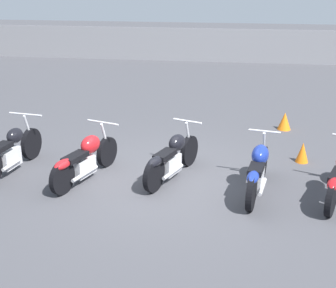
# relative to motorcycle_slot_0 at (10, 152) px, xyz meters

# --- Properties ---
(ground_plane) EXTENTS (60.00, 60.00, 0.00)m
(ground_plane) POSITION_rel_motorcycle_slot_0_xyz_m (3.11, 0.03, -0.43)
(ground_plane) COLOR #424247
(fence_back) EXTENTS (40.00, 0.04, 1.45)m
(fence_back) POSITION_rel_motorcycle_slot_0_xyz_m (3.11, 12.83, 0.29)
(fence_back) COLOR gray
(fence_back) RESTS_ON ground_plane
(motorcycle_slot_0) EXTENTS (0.75, 2.08, 1.03)m
(motorcycle_slot_0) POSITION_rel_motorcycle_slot_0_xyz_m (0.00, 0.00, 0.00)
(motorcycle_slot_0) COLOR black
(motorcycle_slot_0) RESTS_ON ground_plane
(motorcycle_slot_1) EXTENTS (0.90, 2.00, 0.98)m
(motorcycle_slot_1) POSITION_rel_motorcycle_slot_0_xyz_m (1.57, -0.13, -0.00)
(motorcycle_slot_1) COLOR black
(motorcycle_slot_1) RESTS_ON ground_plane
(motorcycle_slot_2) EXTENTS (0.92, 1.95, 1.00)m
(motorcycle_slot_2) POSITION_rel_motorcycle_slot_0_xyz_m (3.20, 0.17, -0.01)
(motorcycle_slot_2) COLOR black
(motorcycle_slot_2) RESTS_ON ground_plane
(motorcycle_slot_3) EXTENTS (0.64, 1.99, 1.00)m
(motorcycle_slot_3) POSITION_rel_motorcycle_slot_0_xyz_m (4.81, -0.25, 0.02)
(motorcycle_slot_3) COLOR black
(motorcycle_slot_3) RESTS_ON ground_plane
(traffic_cone_near) EXTENTS (0.27, 0.27, 0.43)m
(traffic_cone_near) POSITION_rel_motorcycle_slot_0_xyz_m (5.79, 1.39, -0.22)
(traffic_cone_near) COLOR orange
(traffic_cone_near) RESTS_ON ground_plane
(traffic_cone_far) EXTENTS (0.33, 0.33, 0.44)m
(traffic_cone_far) POSITION_rel_motorcycle_slot_0_xyz_m (5.60, 3.56, -0.21)
(traffic_cone_far) COLOR orange
(traffic_cone_far) RESTS_ON ground_plane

